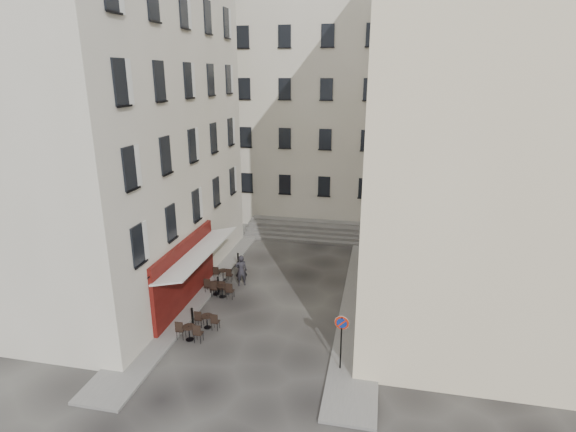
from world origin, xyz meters
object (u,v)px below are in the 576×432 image
(pedestrian, at_px, (241,270))
(bistro_table_a, at_px, (190,331))
(no_parking_sign, at_px, (341,333))
(bistro_table_b, at_px, (207,320))

(pedestrian, bearing_deg, bistro_table_a, 59.20)
(no_parking_sign, relative_size, pedestrian, 1.36)
(bistro_table_a, xyz_separation_m, bistro_table_b, (0.40, 1.12, -0.02))
(no_parking_sign, distance_m, bistro_table_b, 6.85)
(bistro_table_b, bearing_deg, no_parking_sign, -16.58)
(bistro_table_a, relative_size, pedestrian, 0.69)
(no_parking_sign, bearing_deg, bistro_table_b, 169.83)
(no_parking_sign, xyz_separation_m, bistro_table_b, (-6.44, 1.92, -1.33))
(no_parking_sign, height_order, bistro_table_a, no_parking_sign)
(bistro_table_b, height_order, pedestrian, pedestrian)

